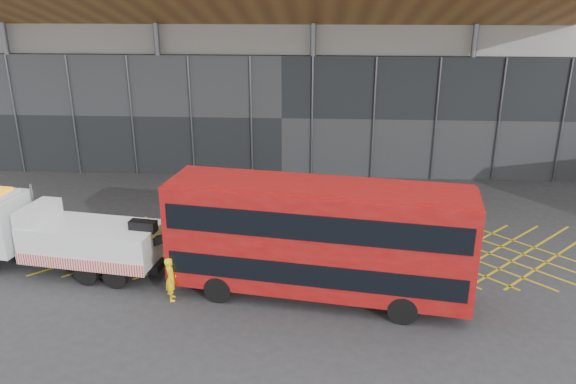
{
  "coord_description": "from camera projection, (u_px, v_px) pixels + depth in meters",
  "views": [
    {
      "loc": [
        4.56,
        -24.92,
        11.97
      ],
      "look_at": [
        3.0,
        1.5,
        2.4
      ],
      "focal_mm": 35.0,
      "sensor_mm": 36.0,
      "label": 1
    }
  ],
  "objects": [
    {
      "name": "recovery_truck",
      "position": [
        56.0,
        235.0,
        24.93
      ],
      "size": [
        10.54,
        3.8,
        3.65
      ],
      "rotation": [
        0.0,
        0.0,
        -0.15
      ],
      "color": "black",
      "rests_on": "ground_plane"
    },
    {
      "name": "worker",
      "position": [
        171.0,
        279.0,
        22.7
      ],
      "size": [
        0.61,
        0.78,
        1.86
      ],
      "primitive_type": "imported",
      "rotation": [
        0.0,
        0.0,
        1.85
      ],
      "color": "yellow",
      "rests_on": "ground_plane"
    },
    {
      "name": "road_markings",
      "position": [
        339.0,
        249.0,
        27.4
      ],
      "size": [
        27.96,
        7.16,
        0.01
      ],
      "color": "gold",
      "rests_on": "ground_plane"
    },
    {
      "name": "ground_plane",
      "position": [
        226.0,
        247.0,
        27.71
      ],
      "size": [
        120.0,
        120.0,
        0.0
      ],
      "primitive_type": "plane",
      "color": "#2A2A2C"
    },
    {
      "name": "construction_building",
      "position": [
        287.0,
        32.0,
        41.83
      ],
      "size": [
        55.0,
        23.97,
        18.0
      ],
      "color": "gray",
      "rests_on": "ground_plane"
    },
    {
      "name": "bus_towed",
      "position": [
        317.0,
        236.0,
        22.31
      ],
      "size": [
        12.34,
        4.64,
        4.91
      ],
      "rotation": [
        0.0,
        0.0,
        -0.16
      ],
      "color": "maroon",
      "rests_on": "ground_plane"
    }
  ]
}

